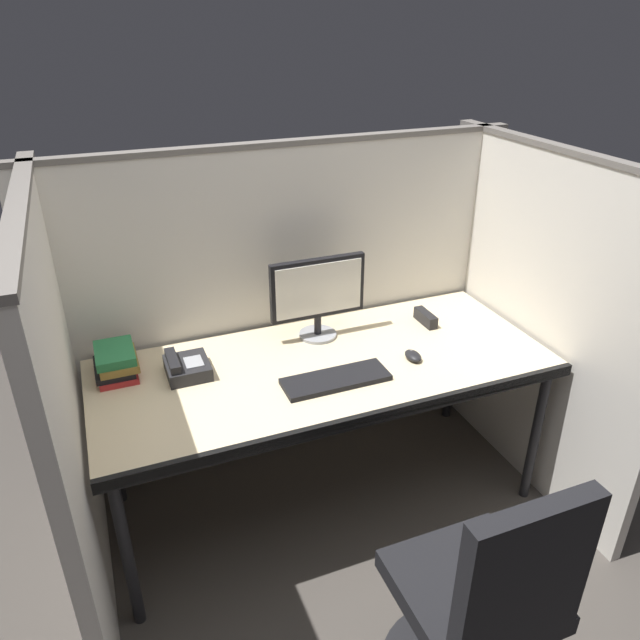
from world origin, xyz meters
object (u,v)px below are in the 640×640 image
Objects in this scene: office_chair at (477,624)px; red_stapler at (426,318)px; desk_phone at (186,367)px; desk at (326,375)px; monitor_center at (318,293)px; keyboard_main at (336,379)px; computer_mouse at (413,356)px; book_stack at (116,362)px.

red_stapler is at bearing 65.16° from office_chair.
desk is at bearing -14.49° from desk_phone.
monitor_center is 0.43m from keyboard_main.
desk is 0.38m from computer_mouse.
red_stapler is (0.22, 0.27, 0.01)m from computer_mouse.
book_stack reaches higher than desk_phone.
computer_mouse is (0.27, 0.93, 0.39)m from office_chair.
computer_mouse is 0.64× the size of red_stapler.
desk_phone is (0.26, -0.10, -0.02)m from book_stack.
desk is 1.95× the size of office_chair.
book_stack is 1.16× the size of desk_phone.
computer_mouse is 0.35m from red_stapler.
desk is 0.57m from desk_phone.
office_chair is 1.61m from book_stack.
keyboard_main is 0.66m from red_stapler.
office_chair is at bearing -112.27° from red_stapler.
red_stapler is at bearing 50.83° from computer_mouse.
computer_mouse is at bearing 5.85° from keyboard_main.
desk is 0.85m from book_stack.
red_stapler reaches higher than computer_mouse.
book_stack reaches higher than computer_mouse.
book_stack reaches higher than keyboard_main.
desk is at bearing -16.85° from book_stack.
desk is at bearing -163.47° from red_stapler.
monitor_center reaches higher than book_stack.
office_chair is 6.50× the size of red_stapler.
desk_phone is (-0.64, 1.17, 0.41)m from office_chair.
office_chair is 1.35m from red_stapler.
office_chair is at bearing -85.06° from desk.
keyboard_main is 4.48× the size of computer_mouse.
book_stack is at bearing 163.15° from desk.
desk_phone is (-0.91, 0.24, 0.02)m from computer_mouse.
keyboard_main is at bearing -100.90° from monitor_center.
keyboard_main is 2.87× the size of red_stapler.
office_chair reaches higher than desk_phone.
office_chair reaches higher than computer_mouse.
monitor_center is 4.48× the size of computer_mouse.
keyboard_main is at bearing -25.42° from book_stack.
keyboard_main is (-0.10, 0.89, 0.39)m from office_chair.
computer_mouse is 1.22m from book_stack.
desk is 4.42× the size of keyboard_main.
office_chair reaches higher than desk.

